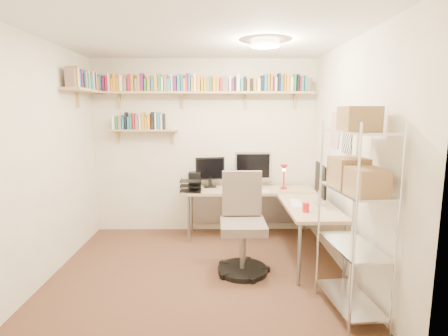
{
  "coord_description": "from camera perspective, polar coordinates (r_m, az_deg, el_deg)",
  "views": [
    {
      "loc": [
        0.22,
        -3.58,
        1.76
      ],
      "look_at": [
        0.28,
        0.55,
        1.09
      ],
      "focal_mm": 28.0,
      "sensor_mm": 36.0,
      "label": 1
    }
  ],
  "objects": [
    {
      "name": "ground",
      "position": [
        4.0,
        -4.02,
        -16.95
      ],
      "size": [
        3.2,
        3.2,
        0.0
      ],
      "primitive_type": "plane",
      "color": "#4B2A20",
      "rests_on": "ground"
    },
    {
      "name": "room_shell",
      "position": [
        3.6,
        -4.22,
        5.8
      ],
      "size": [
        3.24,
        3.04,
        2.52
      ],
      "color": "beige",
      "rests_on": "ground"
    },
    {
      "name": "wall_shelves",
      "position": [
        4.93,
        -8.44,
        12.21
      ],
      "size": [
        3.12,
        1.09,
        0.8
      ],
      "color": "tan",
      "rests_on": "ground"
    },
    {
      "name": "corner_desk",
      "position": [
        4.69,
        5.06,
        -4.12
      ],
      "size": [
        1.85,
        1.76,
        1.2
      ],
      "color": "tan",
      "rests_on": "ground"
    },
    {
      "name": "office_chair",
      "position": [
        3.93,
        3.05,
        -10.11
      ],
      "size": [
        0.58,
        0.59,
        1.1
      ],
      "rotation": [
        0.0,
        0.0,
        0.01
      ],
      "color": "black",
      "rests_on": "ground"
    },
    {
      "name": "wire_rack",
      "position": [
        3.11,
        20.73,
        -1.49
      ],
      "size": [
        0.42,
        0.76,
        1.8
      ],
      "rotation": [
        0.0,
        0.0,
        0.09
      ],
      "color": "silver",
      "rests_on": "ground"
    }
  ]
}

